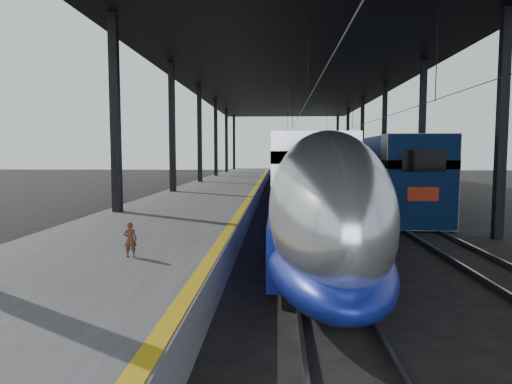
{
  "coord_description": "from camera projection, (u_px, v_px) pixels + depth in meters",
  "views": [
    {
      "loc": [
        0.85,
        -13.45,
        3.41
      ],
      "look_at": [
        0.04,
        3.09,
        2.0
      ],
      "focal_mm": 32.0,
      "sensor_mm": 36.0,
      "label": 1
    }
  ],
  "objects": [
    {
      "name": "ground",
      "position": [
        250.0,
        267.0,
        13.72
      ],
      "size": [
        160.0,
        160.0,
        0.0
      ],
      "primitive_type": "plane",
      "color": "black",
      "rests_on": "ground"
    },
    {
      "name": "platform",
      "position": [
        219.0,
        193.0,
        33.75
      ],
      "size": [
        6.0,
        80.0,
        1.0
      ],
      "primitive_type": "cube",
      "color": "#4C4C4F",
      "rests_on": "ground"
    },
    {
      "name": "yellow_strip",
      "position": [
        257.0,
        186.0,
        33.57
      ],
      "size": [
        0.3,
        80.0,
        0.01
      ],
      "primitive_type": "cube",
      "color": "gold",
      "rests_on": "platform"
    },
    {
      "name": "rails",
      "position": [
        328.0,
        199.0,
        33.4
      ],
      "size": [
        6.52,
        80.0,
        0.16
      ],
      "color": "slate",
      "rests_on": "ground"
    },
    {
      "name": "canopy",
      "position": [
        293.0,
        74.0,
        32.76
      ],
      "size": [
        18.0,
        75.0,
        9.47
      ],
      "color": "black",
      "rests_on": "ground"
    },
    {
      "name": "tgv_train",
      "position": [
        292.0,
        171.0,
        38.32
      ],
      "size": [
        2.85,
        65.2,
        4.09
      ],
      "color": "#B7BABE",
      "rests_on": "ground"
    },
    {
      "name": "second_train",
      "position": [
        339.0,
        165.0,
        46.51
      ],
      "size": [
        3.09,
        56.05,
        4.25
      ],
      "color": "navy",
      "rests_on": "ground"
    },
    {
      "name": "child",
      "position": [
        130.0,
        240.0,
        10.6
      ],
      "size": [
        0.32,
        0.23,
        0.82
      ],
      "primitive_type": "imported",
      "rotation": [
        0.0,
        0.0,
        3.27
      ],
      "color": "#472617",
      "rests_on": "platform"
    }
  ]
}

